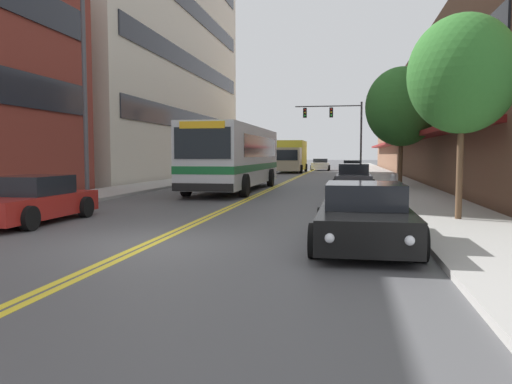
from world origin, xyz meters
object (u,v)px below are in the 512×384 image
Objects in this scene: car_champagne_parked_right_far at (352,168)px; street_lamp_left_near at (94,78)px; street_tree_right_near at (463,74)px; box_truck at (291,156)px; car_silver_parked_left_far at (232,170)px; fire_hydrant at (393,184)px; city_bus at (236,155)px; traffic_signal_mast at (339,123)px; car_black_parked_right_foreground at (365,217)px; street_tree_right_mid at (402,107)px; car_red_parked_left_near at (30,201)px; car_dark_grey_parked_right_mid at (353,178)px; car_white_moving_lead at (321,165)px; car_beige_parked_left_mid at (252,168)px.

car_champagne_parked_right_far is 30.53m from street_lamp_left_near.
box_truck is at bearing 103.08° from street_tree_right_near.
fire_hydrant is at bearing -52.19° from car_silver_parked_left_far.
city_bus is at bearing 68.20° from street_lamp_left_near.
traffic_signal_mast reaches higher than street_tree_right_near.
car_black_parked_right_foreground is at bearing -81.61° from box_truck.
street_lamp_left_near is 8.66× the size of fire_hydrant.
city_bus is 9.10m from street_tree_right_mid.
city_bus reaches higher than car_black_parked_right_foreground.
car_red_parked_left_near is at bearing -134.84° from fire_hydrant.
car_dark_grey_parked_right_mid is 31.89m from car_white_moving_lead.
car_silver_parked_left_far is at bearing 108.82° from car_black_parked_right_foreground.
street_lamp_left_near is at bearing -135.42° from car_dark_grey_parked_right_mid.
city_bus is at bearing -89.94° from box_truck.
car_beige_parked_left_mid is 0.59× the size of street_lamp_left_near.
street_tree_right_near reaches higher than city_bus.
traffic_signal_mast is at bearing -32.07° from box_truck.
city_bus is at bearing 111.98° from car_black_parked_right_foreground.
car_silver_parked_left_far is at bearing -103.93° from car_white_moving_lead.
car_red_parked_left_near is 19.35m from street_tree_right_mid.
street_lamp_left_near reaches higher than box_truck.
street_tree_right_near is at bearing -82.21° from car_white_moving_lead.
street_tree_right_mid reaches higher than car_red_parked_left_near.
street_tree_right_mid is at bearing 53.97° from car_red_parked_left_near.
car_silver_parked_left_far is 13.05m from car_champagne_parked_right_far.
car_dark_grey_parked_right_mid is 0.70× the size of traffic_signal_mast.
car_dark_grey_parked_right_mid is at bearing -146.07° from street_tree_right_mid.
car_black_parked_right_foreground is 37.90m from traffic_signal_mast.
car_beige_parked_left_mid is at bearing 124.39° from street_tree_right_mid.
car_silver_parked_left_far is 0.90× the size of car_dark_grey_parked_right_mid.
city_bus is at bearing -94.54° from car_white_moving_lead.
car_white_moving_lead is at bearing 102.57° from traffic_signal_mast.
car_beige_parked_left_mid is at bearing 98.29° from city_bus.
street_tree_right_near is at bearing -62.67° from car_silver_parked_left_far.
car_champagne_parked_right_far reaches higher than fire_hydrant.
car_black_parked_right_foreground is (8.75, -25.68, -0.07)m from car_silver_parked_left_far.
street_lamp_left_near is (-3.29, -34.13, 2.91)m from box_truck.
car_silver_parked_left_far reaches higher than car_white_moving_lead.
city_bus is 8.06m from fire_hydrant.
traffic_signal_mast is at bearing 29.17° from car_beige_parked_left_mid.
car_white_moving_lead reaches higher than car_beige_parked_left_mid.
city_bus is 1.77× the size of traffic_signal_mast.
traffic_signal_mast is (-1.18, 22.05, 4.16)m from car_dark_grey_parked_right_mid.
car_dark_grey_parked_right_mid is at bearing -64.20° from car_beige_parked_left_mid.
traffic_signal_mast is (4.76, -2.98, 3.15)m from box_truck.
traffic_signal_mast is (2.16, -9.66, 4.16)m from car_white_moving_lead.
car_red_parked_left_near is at bearing -102.21° from city_bus.
city_bus is at bearing 127.81° from street_tree_right_near.
city_bus reaches higher than fire_hydrant.
car_champagne_parked_right_far is at bearing 11.58° from car_beige_parked_left_mid.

